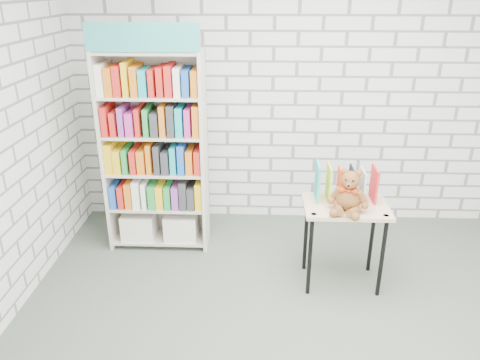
{
  "coord_description": "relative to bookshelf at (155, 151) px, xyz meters",
  "views": [
    {
      "loc": [
        -0.37,
        -2.7,
        2.4
      ],
      "look_at": [
        -0.52,
        0.95,
        0.86
      ],
      "focal_mm": 35.0,
      "sensor_mm": 36.0,
      "label": 1
    }
  ],
  "objects": [
    {
      "name": "ground",
      "position": [
        1.32,
        -1.36,
        -0.96
      ],
      "size": [
        4.5,
        4.5,
        0.0
      ],
      "primitive_type": "plane",
      "color": "#475245",
      "rests_on": "ground"
    },
    {
      "name": "display_table",
      "position": [
        1.67,
        -0.6,
        -0.33
      ],
      "size": [
        0.68,
        0.47,
        0.74
      ],
      "color": "tan",
      "rests_on": "ground"
    },
    {
      "name": "bookshelf",
      "position": [
        0.0,
        0.0,
        0.0
      ],
      "size": [
        0.94,
        0.37,
        2.11
      ],
      "color": "beige",
      "rests_on": "ground"
    },
    {
      "name": "room_shell",
      "position": [
        1.32,
        -1.36,
        0.82
      ],
      "size": [
        4.52,
        4.02,
        2.81
      ],
      "color": "silver",
      "rests_on": "ground"
    },
    {
      "name": "teddy_bear",
      "position": [
        1.67,
        -0.71,
        -0.09
      ],
      "size": [
        0.31,
        0.31,
        0.34
      ],
      "color": "brown",
      "rests_on": "display_table"
    },
    {
      "name": "table_books",
      "position": [
        1.67,
        -0.49,
        -0.08
      ],
      "size": [
        0.48,
        0.21,
        0.28
      ],
      "color": "teal",
      "rests_on": "display_table"
    }
  ]
}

